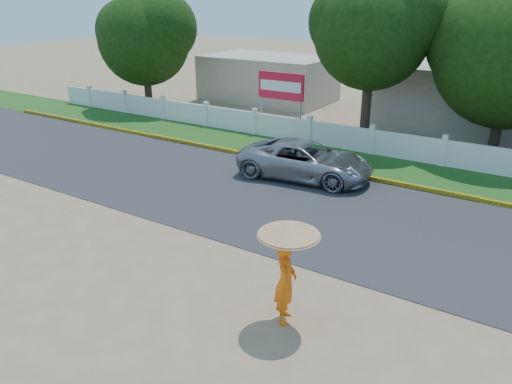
% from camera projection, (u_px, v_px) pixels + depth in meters
% --- Properties ---
extents(ground, '(120.00, 120.00, 0.00)m').
position_uv_depth(ground, '(214.00, 263.00, 12.89)').
color(ground, '#9E8460').
rests_on(ground, ground).
extents(road, '(60.00, 7.00, 0.02)m').
position_uv_depth(road, '(297.00, 205.00, 16.40)').
color(road, '#38383A').
rests_on(road, ground).
extents(grass_verge, '(60.00, 3.50, 0.03)m').
position_uv_depth(grass_verge, '(358.00, 163.00, 20.50)').
color(grass_verge, '#2D601E').
rests_on(grass_verge, ground).
extents(curb, '(40.00, 0.18, 0.16)m').
position_uv_depth(curb, '(341.00, 173.00, 19.15)').
color(curb, yellow).
rests_on(curb, ground).
extents(fence, '(40.00, 0.10, 1.10)m').
position_uv_depth(fence, '(372.00, 142.00, 21.44)').
color(fence, silver).
rests_on(fence, ground).
extents(building_near, '(10.00, 6.00, 3.20)m').
position_uv_depth(building_near, '(480.00, 99.00, 24.85)').
color(building_near, '#B7AD99').
rests_on(building_near, ground).
extents(building_far, '(8.00, 5.00, 2.80)m').
position_uv_depth(building_far, '(268.00, 78.00, 32.25)').
color(building_far, '#B7AD99').
rests_on(building_far, ground).
extents(vehicle, '(5.23, 2.89, 1.38)m').
position_uv_depth(vehicle, '(305.00, 160.00, 18.59)').
color(vehicle, '#919498').
rests_on(vehicle, ground).
extents(monk_with_parasol, '(1.28, 1.28, 2.32)m').
position_uv_depth(monk_with_parasol, '(287.00, 257.00, 10.08)').
color(monk_with_parasol, '#FF670D').
rests_on(monk_with_parasol, ground).
extents(billboard, '(2.50, 0.13, 2.95)m').
position_uv_depth(billboard, '(281.00, 89.00, 24.32)').
color(billboard, gray).
rests_on(billboard, ground).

